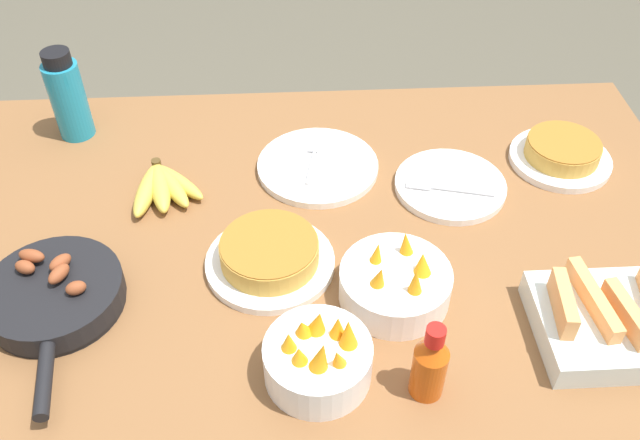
% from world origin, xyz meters
% --- Properties ---
extents(ground_plane, '(14.00, 14.00, 0.00)m').
position_xyz_m(ground_plane, '(0.00, 0.00, 0.00)').
color(ground_plane, '#565142').
extents(dining_table, '(1.54, 1.00, 0.76)m').
position_xyz_m(dining_table, '(0.00, 0.00, 0.66)').
color(dining_table, brown).
rests_on(dining_table, ground_plane).
extents(banana_bunch, '(0.16, 0.18, 0.04)m').
position_xyz_m(banana_bunch, '(-0.32, 0.13, 0.77)').
color(banana_bunch, gold).
rests_on(banana_bunch, dining_table).
extents(melon_tray, '(0.27, 0.21, 0.10)m').
position_xyz_m(melon_tray, '(0.48, -0.27, 0.79)').
color(melon_tray, silver).
rests_on(melon_tray, dining_table).
extents(skillet, '(0.24, 0.37, 0.08)m').
position_xyz_m(skillet, '(-0.47, -0.16, 0.78)').
color(skillet, black).
rests_on(skillet, dining_table).
extents(frittata_plate_center, '(0.22, 0.22, 0.06)m').
position_xyz_m(frittata_plate_center, '(0.54, 0.19, 0.78)').
color(frittata_plate_center, white).
rests_on(frittata_plate_center, dining_table).
extents(frittata_plate_side, '(0.24, 0.24, 0.06)m').
position_xyz_m(frittata_plate_side, '(-0.10, -0.09, 0.78)').
color(frittata_plate_side, white).
rests_on(frittata_plate_side, dining_table).
extents(empty_plate_near_front, '(0.23, 0.23, 0.02)m').
position_xyz_m(empty_plate_near_front, '(0.28, 0.11, 0.76)').
color(empty_plate_near_front, white).
rests_on(empty_plate_near_front, dining_table).
extents(empty_plate_far_left, '(0.26, 0.26, 0.02)m').
position_xyz_m(empty_plate_far_left, '(0.01, 0.19, 0.76)').
color(empty_plate_far_left, white).
rests_on(empty_plate_far_left, dining_table).
extents(fruit_bowl_mango, '(0.17, 0.17, 0.13)m').
position_xyz_m(fruit_bowl_mango, '(-0.02, -0.33, 0.80)').
color(fruit_bowl_mango, white).
rests_on(fruit_bowl_mango, dining_table).
extents(fruit_bowl_citrus, '(0.20, 0.20, 0.12)m').
position_xyz_m(fruit_bowl_citrus, '(0.12, -0.17, 0.79)').
color(fruit_bowl_citrus, white).
rests_on(fruit_bowl_citrus, dining_table).
extents(water_bottle, '(0.08, 0.08, 0.21)m').
position_xyz_m(water_bottle, '(-0.54, 0.35, 0.86)').
color(water_bottle, teal).
rests_on(water_bottle, dining_table).
extents(hot_sauce_bottle, '(0.05, 0.05, 0.15)m').
position_xyz_m(hot_sauce_bottle, '(0.15, -0.36, 0.82)').
color(hot_sauce_bottle, '#C64C0F').
rests_on(hot_sauce_bottle, dining_table).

